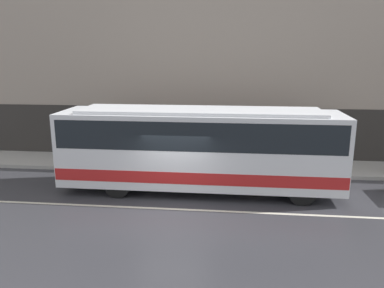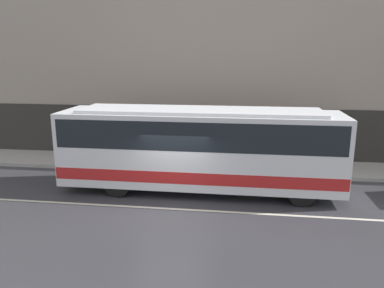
# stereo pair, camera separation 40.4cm
# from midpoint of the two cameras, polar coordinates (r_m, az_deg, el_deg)

# --- Properties ---
(ground_plane) EXTENTS (60.00, 60.00, 0.00)m
(ground_plane) POSITION_cam_midpoint_polar(r_m,az_deg,el_deg) (13.47, -2.30, -9.86)
(ground_plane) COLOR #333338
(sidewalk) EXTENTS (60.00, 2.61, 0.17)m
(sidewalk) POSITION_cam_midpoint_polar(r_m,az_deg,el_deg) (18.38, 0.59, -3.12)
(sidewalk) COLOR #A09E99
(sidewalk) RESTS_ON ground_plane
(building_facade) EXTENTS (60.00, 0.35, 10.94)m
(building_facade) POSITION_cam_midpoint_polar(r_m,az_deg,el_deg) (19.05, 1.19, 13.31)
(building_facade) COLOR gray
(building_facade) RESTS_ON ground_plane
(lane_stripe) EXTENTS (54.00, 0.14, 0.01)m
(lane_stripe) POSITION_cam_midpoint_polar(r_m,az_deg,el_deg) (13.47, -2.30, -9.84)
(lane_stripe) COLOR beige
(lane_stripe) RESTS_ON ground_plane
(transit_bus) EXTENTS (10.89, 2.57, 3.30)m
(transit_bus) POSITION_cam_midpoint_polar(r_m,az_deg,el_deg) (14.69, 1.98, -0.22)
(transit_bus) COLOR silver
(transit_bus) RESTS_ON ground_plane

